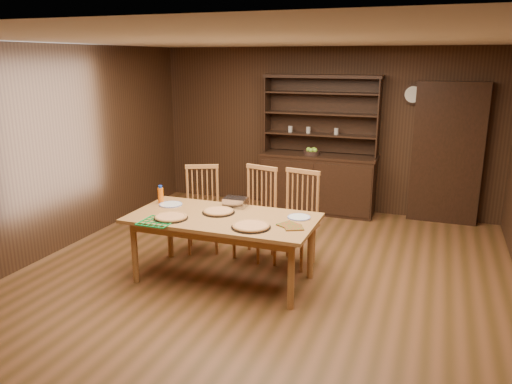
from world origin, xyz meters
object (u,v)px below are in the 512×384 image
at_px(dining_table, 223,223).
at_px(juice_bottle, 161,195).
at_px(china_hutch, 318,176).
at_px(chair_left, 203,205).
at_px(chair_right, 298,214).
at_px(chair_center, 257,209).

distance_m(dining_table, juice_bottle, 0.95).
relative_size(china_hutch, chair_left, 1.98).
relative_size(china_hutch, juice_bottle, 10.08).
xyz_separation_m(china_hutch, chair_right, (0.27, -2.14, 0.01)).
distance_m(chair_left, juice_bottle, 0.69).
distance_m(china_hutch, chair_right, 2.16).
bearing_deg(chair_center, dining_table, -83.34).
bearing_deg(juice_bottle, chair_left, 66.21).
relative_size(dining_table, chair_center, 1.79).
height_order(dining_table, chair_center, chair_center).
relative_size(china_hutch, dining_table, 1.07).
bearing_deg(chair_right, juice_bottle, -149.28).
bearing_deg(juice_bottle, dining_table, -13.97).
distance_m(chair_center, juice_bottle, 1.20).
xyz_separation_m(china_hutch, juice_bottle, (-1.28, -2.70, 0.25)).
xyz_separation_m(dining_table, chair_right, (0.64, 0.79, -0.07)).
xyz_separation_m(chair_center, juice_bottle, (-1.00, -0.61, 0.24)).
height_order(chair_center, chair_right, chair_right).
bearing_deg(chair_center, chair_left, -164.77).
bearing_deg(dining_table, juice_bottle, 166.03).
bearing_deg(china_hutch, chair_left, -115.69).
distance_m(china_hutch, chair_left, 2.35).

